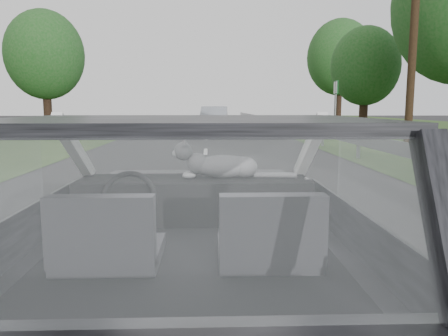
{
  "coord_description": "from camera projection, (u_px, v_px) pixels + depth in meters",
  "views": [
    {
      "loc": [
        0.1,
        -2.37,
        1.5
      ],
      "look_at": [
        0.2,
        0.52,
        1.09
      ],
      "focal_mm": 35.0,
      "sensor_mm": 36.0,
      "label": 1
    }
  ],
  "objects": [
    {
      "name": "subject_car",
      "position": [
        191.0,
        244.0,
        2.45
      ],
      "size": [
        1.8,
        4.0,
        1.45
      ],
      "primitive_type": "cube",
      "color": "black",
      "rests_on": "ground"
    },
    {
      "name": "dashboard",
      "position": [
        194.0,
        199.0,
        3.05
      ],
      "size": [
        1.58,
        0.45,
        0.3
      ],
      "primitive_type": "cube",
      "color": "black",
      "rests_on": "subject_car"
    },
    {
      "name": "driver_seat",
      "position": [
        107.0,
        233.0,
        2.13
      ],
      "size": [
        0.5,
        0.72,
        0.42
      ],
      "primitive_type": "cube",
      "color": "#252629",
      "rests_on": "subject_car"
    },
    {
      "name": "passenger_seat",
      "position": [
        269.0,
        232.0,
        2.16
      ],
      "size": [
        0.5,
        0.72,
        0.42
      ],
      "primitive_type": "cube",
      "color": "#252629",
      "rests_on": "subject_car"
    },
    {
      "name": "steering_wheel",
      "position": [
        129.0,
        199.0,
        2.74
      ],
      "size": [
        0.36,
        0.36,
        0.04
      ],
      "primitive_type": "torus",
      "color": "black",
      "rests_on": "dashboard"
    },
    {
      "name": "cat",
      "position": [
        223.0,
        165.0,
        3.05
      ],
      "size": [
        0.62,
        0.19,
        0.28
      ],
      "primitive_type": "ellipsoid",
      "rotation": [
        0.0,
        0.0,
        0.0
      ],
      "color": "gray",
      "rests_on": "dashboard"
    },
    {
      "name": "guardrail",
      "position": [
        355.0,
        139.0,
        12.52
      ],
      "size": [
        0.05,
        90.0,
        0.32
      ],
      "primitive_type": "cube",
      "color": "gray",
      "rests_on": "ground"
    },
    {
      "name": "other_car",
      "position": [
        214.0,
        119.0,
        26.71
      ],
      "size": [
        2.04,
        4.66,
        1.5
      ],
      "primitive_type": "imported",
      "rotation": [
        0.0,
        0.0,
        -0.05
      ],
      "color": "#A4AAB6",
      "rests_on": "ground"
    },
    {
      "name": "highway_sign",
      "position": [
        335.0,
        109.0,
        22.23
      ],
      "size": [
        0.24,
        1.12,
        2.78
      ],
      "primitive_type": "cube",
      "rotation": [
        0.0,
        0.0,
        -0.12
      ],
      "color": "#0E6125",
      "rests_on": "ground"
    },
    {
      "name": "utility_pole",
      "position": [
        414.0,
        28.0,
        15.0
      ],
      "size": [
        0.27,
        0.27,
        8.37
      ],
      "primitive_type": "cylinder",
      "rotation": [
        0.0,
        0.0,
        0.0
      ],
      "color": "#3B2515",
      "rests_on": "ground"
    },
    {
      "name": "tree_2",
      "position": [
        365.0,
        82.0,
        24.11
      ],
      "size": [
        3.89,
        3.89,
        5.7
      ],
      "primitive_type": null,
      "rotation": [
        0.0,
        0.0,
        0.04
      ],
      "color": "#144916",
      "rests_on": "ground"
    },
    {
      "name": "tree_3",
      "position": [
        340.0,
        73.0,
        40.75
      ],
      "size": [
        6.31,
        6.31,
        9.27
      ],
      "primitive_type": null,
      "rotation": [
        0.0,
        0.0,
        -0.03
      ],
      "color": "#144916",
      "rests_on": "ground"
    },
    {
      "name": "tree_6",
      "position": [
        46.0,
        73.0,
        26.48
      ],
      "size": [
        5.59,
        5.59,
        7.06
      ],
      "primitive_type": null,
      "rotation": [
        0.0,
        0.0,
        0.23
      ],
      "color": "#144916",
      "rests_on": "ground"
    }
  ]
}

